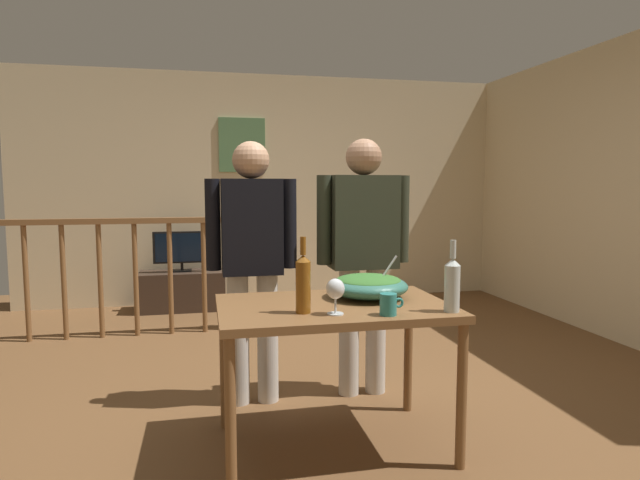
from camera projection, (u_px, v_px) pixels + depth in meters
The scene contains 15 objects.
ground_plane at pixel (324, 396), 3.46m from camera, with size 7.89×7.89×0.00m, color brown.
back_wall at pixel (267, 189), 6.28m from camera, with size 5.56×0.10×2.60m, color beige.
side_wall_right at pixel (607, 191), 4.79m from camera, with size 0.10×4.55×2.60m, color beige.
framed_picture at pixel (242, 145), 6.11m from camera, with size 0.52×0.03×0.61m, color #527E4F.
stair_railing at pixel (176, 264), 4.87m from camera, with size 2.48×0.10×1.11m.
tv_console at pixel (183, 291), 5.84m from camera, with size 0.90×0.40×0.42m, color #38281E.
flat_screen_tv at pixel (181, 248), 5.77m from camera, with size 0.58×0.12×0.44m.
serving_table at pixel (334, 320), 2.74m from camera, with size 1.16×0.76×0.75m.
salad_bowl at pixel (368, 285), 2.88m from camera, with size 0.42×0.42×0.22m.
wine_glass at pixel (335, 290), 2.50m from camera, with size 0.09×0.09×0.17m.
wine_bottle_clear at pixel (452, 283), 2.55m from camera, with size 0.07×0.07×0.34m.
wine_bottle_amber at pixel (303, 282), 2.53m from camera, with size 0.07×0.07×0.36m.
mug_teal at pixel (389, 304), 2.49m from camera, with size 0.11×0.08×0.10m.
person_standing_left at pixel (252, 252), 3.28m from camera, with size 0.55×0.22×1.61m.
person_standing_right at pixel (363, 244), 3.43m from camera, with size 0.61×0.23×1.64m.
Camera 1 is at (-0.73, -3.26, 1.35)m, focal length 30.31 mm.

